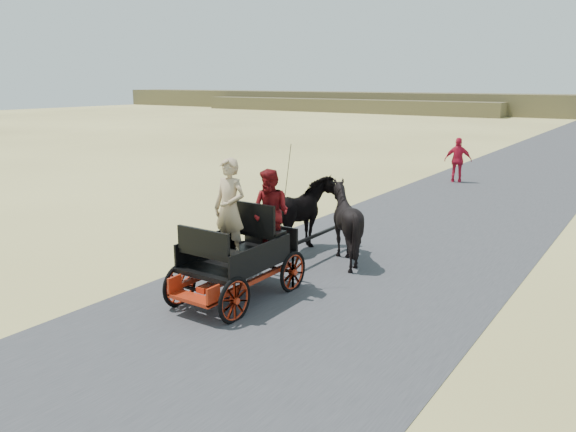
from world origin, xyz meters
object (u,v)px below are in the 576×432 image
Objects in this scene: carriage at (238,278)px; horse_left at (303,216)px; pedestrian at (458,160)px; horse_right at (345,223)px.

horse_left is at bearing 100.39° from carriage.
pedestrian is (-0.54, 14.02, 0.50)m from carriage.
pedestrian is at bearing -84.36° from horse_right.
horse_left is (-0.55, 3.00, 0.49)m from carriage.
horse_left is at bearing 72.49° from pedestrian.
horse_right reaches higher than horse_left.
horse_left is 1.10m from horse_right.
horse_left reaches higher than carriage.
pedestrian reaches higher than horse_right.
horse_left is 1.16× the size of pedestrian.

